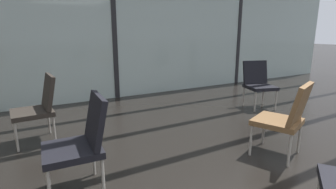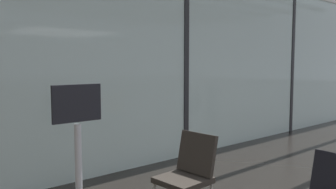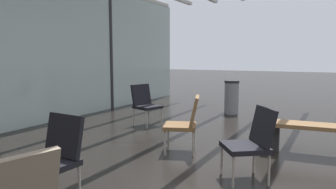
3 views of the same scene
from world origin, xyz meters
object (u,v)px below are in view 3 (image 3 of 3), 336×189
at_px(lounge_chair_4, 186,120).
at_px(waiting_bench, 315,131).
at_px(lounge_chair_2, 145,102).
at_px(trash_bin, 232,97).
at_px(lounge_chair_0, 252,139).
at_px(lounge_chair_5, 55,153).

height_order(lounge_chair_4, waiting_bench, lounge_chair_4).
bearing_deg(lounge_chair_2, waiting_bench, -82.97).
xyz_separation_m(lounge_chair_4, waiting_bench, (0.76, -1.75, -0.13)).
bearing_deg(lounge_chair_4, trash_bin, 164.54).
distance_m(lounge_chair_2, waiting_bench, 3.41).
distance_m(lounge_chair_2, lounge_chair_4, 2.10).
bearing_deg(lounge_chair_0, lounge_chair_4, -155.06).
xyz_separation_m(lounge_chair_2, waiting_bench, (-0.59, -3.36, -0.13)).
height_order(lounge_chair_4, lounge_chair_5, same).
xyz_separation_m(lounge_chair_5, trash_bin, (5.66, -0.10, -0.06)).
relative_size(lounge_chair_0, lounge_chair_2, 1.00).
relative_size(lounge_chair_5, trash_bin, 1.01).
distance_m(lounge_chair_4, lounge_chair_5, 2.17).
height_order(lounge_chair_2, waiting_bench, lounge_chair_2).
height_order(lounge_chair_2, trash_bin, lounge_chair_2).
xyz_separation_m(lounge_chair_0, waiting_bench, (1.39, -0.59, -0.13)).
bearing_deg(lounge_chair_2, lounge_chair_5, -144.84).
relative_size(lounge_chair_0, lounge_chair_5, 1.00).
bearing_deg(lounge_chair_2, lounge_chair_0, -108.68).
bearing_deg(lounge_chair_0, lounge_chair_2, -162.01).
relative_size(lounge_chair_2, trash_bin, 1.01).
relative_size(lounge_chair_5, waiting_bench, 0.51).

